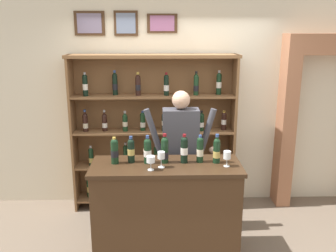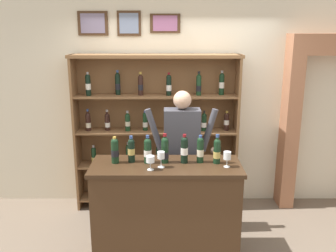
# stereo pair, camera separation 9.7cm
# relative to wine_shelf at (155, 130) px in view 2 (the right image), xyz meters

# --- Properties ---
(back_wall) EXTENTS (12.00, 0.19, 3.55)m
(back_wall) POSITION_rel_wine_shelf_xyz_m (0.32, 0.24, 0.71)
(back_wall) COLOR beige
(back_wall) RESTS_ON ground
(wine_shelf) EXTENTS (2.15, 0.33, 2.04)m
(wine_shelf) POSITION_rel_wine_shelf_xyz_m (0.00, 0.00, 0.00)
(wine_shelf) COLOR brown
(wine_shelf) RESTS_ON ground
(archway_doorway) EXTENTS (1.34, 0.45, 2.29)m
(archway_doorway) POSITION_rel_wine_shelf_xyz_m (2.33, 0.11, 0.21)
(archway_doorway) COLOR #9E6647
(archway_doorway) RESTS_ON ground
(tasting_counter) EXTENTS (1.51, 0.58, 1.03)m
(tasting_counter) POSITION_rel_wine_shelf_xyz_m (0.13, -1.18, -0.55)
(tasting_counter) COLOR #422B19
(tasting_counter) RESTS_ON ground
(shopkeeper) EXTENTS (0.84, 0.22, 1.69)m
(shopkeeper) POSITION_rel_wine_shelf_xyz_m (0.31, -0.66, -0.02)
(shopkeeper) COLOR #2D3347
(shopkeeper) RESTS_ON ground
(tasting_bottle_prosecco) EXTENTS (0.08, 0.08, 0.28)m
(tasting_bottle_prosecco) POSITION_rel_wine_shelf_xyz_m (-0.38, -1.13, 0.10)
(tasting_bottle_prosecco) COLOR black
(tasting_bottle_prosecco) RESTS_ON tasting_counter
(tasting_bottle_brunello) EXTENTS (0.07, 0.07, 0.28)m
(tasting_bottle_brunello) POSITION_rel_wine_shelf_xyz_m (-0.22, -1.10, 0.10)
(tasting_bottle_brunello) COLOR black
(tasting_bottle_brunello) RESTS_ON tasting_counter
(tasting_bottle_vin_santo) EXTENTS (0.08, 0.08, 0.29)m
(tasting_bottle_vin_santo) POSITION_rel_wine_shelf_xyz_m (-0.05, -1.13, 0.10)
(tasting_bottle_vin_santo) COLOR black
(tasting_bottle_vin_santo) RESTS_ON tasting_counter
(tasting_bottle_riserva) EXTENTS (0.08, 0.08, 0.31)m
(tasting_bottle_riserva) POSITION_rel_wine_shelf_xyz_m (0.12, -1.12, 0.10)
(tasting_bottle_riserva) COLOR black
(tasting_bottle_riserva) RESTS_ON tasting_counter
(tasting_bottle_super_tuscan) EXTENTS (0.07, 0.07, 0.30)m
(tasting_bottle_super_tuscan) POSITION_rel_wine_shelf_xyz_m (0.32, -1.12, 0.11)
(tasting_bottle_super_tuscan) COLOR black
(tasting_bottle_super_tuscan) RESTS_ON tasting_counter
(tasting_bottle_grappa) EXTENTS (0.07, 0.07, 0.29)m
(tasting_bottle_grappa) POSITION_rel_wine_shelf_xyz_m (0.48, -1.11, 0.10)
(tasting_bottle_grappa) COLOR black
(tasting_bottle_grappa) RESTS_ON tasting_counter
(tasting_bottle_chianti) EXTENTS (0.07, 0.07, 0.30)m
(tasting_bottle_chianti) POSITION_rel_wine_shelf_xyz_m (0.65, -1.14, 0.10)
(tasting_bottle_chianti) COLOR black
(tasting_bottle_chianti) RESTS_ON tasting_counter
(wine_glass_right) EXTENTS (0.08, 0.08, 0.14)m
(wine_glass_right) POSITION_rel_wine_shelf_xyz_m (-0.02, -1.32, 0.07)
(wine_glass_right) COLOR silver
(wine_glass_right) RESTS_ON tasting_counter
(wine_glass_spare) EXTENTS (0.07, 0.07, 0.16)m
(wine_glass_spare) POSITION_rel_wine_shelf_xyz_m (0.73, -1.24, 0.08)
(wine_glass_spare) COLOR silver
(wine_glass_spare) RESTS_ON tasting_counter
(wine_glass_center) EXTENTS (0.07, 0.07, 0.16)m
(wine_glass_center) POSITION_rel_wine_shelf_xyz_m (0.09, -1.26, 0.08)
(wine_glass_center) COLOR silver
(wine_glass_center) RESTS_ON tasting_counter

